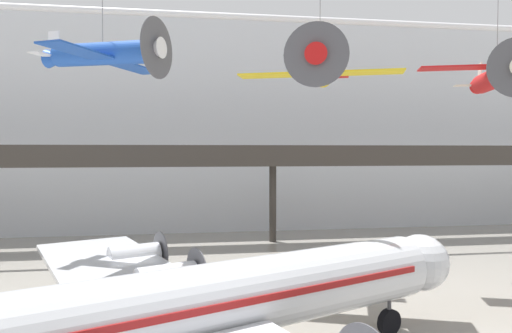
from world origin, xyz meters
TOP-DOWN VIEW (x-y plane):
  - hangar_back_wall at (0.00, 36.35)m, footprint 140.00×3.00m
  - mezzanine_walkway at (0.00, 27.92)m, footprint 110.00×3.20m
  - ceiling_truss_beam at (0.00, 25.76)m, footprint 120.00×0.60m
  - airliner_silver_main at (-9.70, 0.68)m, footprint 30.01×35.26m
  - suspended_plane_blue_trainer at (-13.28, 12.24)m, footprint 8.25×9.34m
  - suspended_plane_red_highwing at (11.39, 11.34)m, footprint 9.73×8.27m
  - suspended_plane_yellow_lowwing at (-0.65, 10.60)m, footprint 9.46×8.08m

SIDE VIEW (x-z plane):
  - airliner_silver_main at x=-9.70m, z-range -1.22..7.72m
  - mezzanine_walkway at x=0.00m, z-range 3.16..12.76m
  - hangar_back_wall at x=0.00m, z-range 0.00..24.25m
  - suspended_plane_red_highwing at x=11.39m, z-range 9.53..18.25m
  - suspended_plane_yellow_lowwing at x=-0.65m, z-range 9.71..18.18m
  - suspended_plane_blue_trainer at x=-13.28m, z-range 10.86..18.61m
  - ceiling_truss_beam at x=0.00m, z-range 20.90..21.50m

